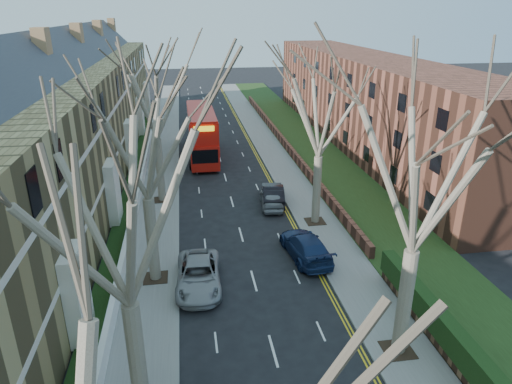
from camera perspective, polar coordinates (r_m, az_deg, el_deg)
name	(u,v)px	position (r m, az deg, el deg)	size (l,w,h in m)	color
pavement_left	(163,160)	(49.03, -11.55, 3.88)	(3.00, 102.00, 0.12)	slate
pavement_right	(275,155)	(49.87, 2.38, 4.62)	(3.00, 102.00, 0.12)	slate
terrace_left	(60,131)	(41.07, -23.26, 7.00)	(9.70, 78.00, 13.60)	olive
flats_right	(365,100)	(55.70, 13.50, 11.10)	(13.97, 54.00, 10.00)	brown
front_wall_left	(141,183)	(41.43, -14.22, 1.10)	(0.30, 78.00, 1.00)	white
grass_verge_right	(315,153)	(50.89, 7.37, 4.92)	(6.00, 102.00, 0.06)	#1F3413
tree_left_mid	(116,192)	(14.84, -17.08, -0.01)	(10.50, 10.50, 14.71)	#6B5D4C
tree_left_far	(141,126)	(24.44, -14.15, 7.97)	(10.15, 10.15, 14.22)	#6B5D4C
tree_left_dist	(153,85)	(36.14, -12.77, 12.95)	(10.50, 10.50, 14.71)	#6B5D4C
tree_right_mid	(426,156)	(18.91, 20.46, 4.24)	(10.50, 10.50, 14.71)	#6B5D4C
tree_right_far	(322,99)	(31.56, 8.20, 11.44)	(10.15, 10.15, 14.22)	#6B5D4C
double_decker_bus	(202,135)	(49.11, -6.78, 7.15)	(3.10, 12.11, 5.02)	#B8150D
car_left_far	(199,275)	(26.62, -7.18, -10.28)	(2.49, 5.41, 1.50)	gray
car_right_near	(306,246)	(29.48, 6.23, -6.74)	(2.20, 5.40, 1.57)	navy
car_right_mid	(272,198)	(36.63, 1.96, -0.79)	(1.72, 4.28, 1.46)	gray
car_right_far	(273,194)	(37.39, 2.10, -0.20)	(1.69, 4.83, 1.59)	black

